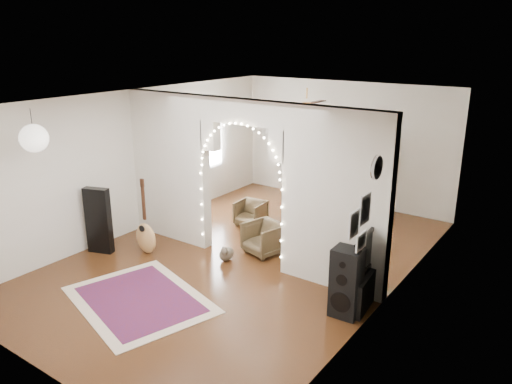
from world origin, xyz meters
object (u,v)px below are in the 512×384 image
Objects in this scene: floor_speaker at (346,283)px; dining_chair_right at (264,238)px; dining_chair_left at (251,213)px; acoustic_guitar at (145,226)px; bookcase at (347,172)px; media_console at (358,286)px; dining_table at (319,180)px.

dining_chair_right is (-2.03, 1.03, -0.21)m from floor_speaker.
dining_chair_right is at bearing -48.80° from dining_chair_left.
acoustic_guitar is 2.09× the size of dining_chair_left.
bookcase is at bearing 112.92° from floor_speaker.
media_console is (-0.00, 0.43, -0.24)m from floor_speaker.
media_console is at bearing 6.18° from acoustic_guitar.
acoustic_guitar is 3.72m from floor_speaker.
dining_table reaches higher than media_console.
bookcase is at bearing 112.29° from media_console.
floor_speaker is 4.53m from bookcase.
dining_table is at bearing -121.47° from bookcase.
dining_table is (1.38, 3.67, 0.18)m from acoustic_guitar.
dining_table is (-2.33, 3.10, 0.43)m from media_console.
bookcase reaches higher than dining_chair_left.
bookcase is 2.65× the size of dining_chair_right.
dining_chair_left is (-0.69, -1.54, -0.43)m from dining_table.
bookcase reaches higher than dining_chair_right.
media_console is at bearing -58.00° from bookcase.
floor_speaker is 0.49m from media_console.
dining_chair_left is at bearing 69.36° from acoustic_guitar.
acoustic_guitar is 1.86× the size of dining_chair_right.
bookcase is at bearing 104.05° from dining_chair_right.
acoustic_guitar reaches higher than media_console.
acoustic_guitar is at bearing -129.31° from dining_chair_right.
dining_table is at bearing 61.69° from dining_chair_left.
acoustic_guitar is 4.59m from bookcase.
acoustic_guitar is 1.14× the size of media_console.
bookcase reaches higher than dining_table.
floor_speaker is 4.24m from dining_table.
dining_chair_right is at bearing -71.44° from dining_table.
bookcase reaches higher than acoustic_guitar.
acoustic_guitar is at bearing -112.34° from dining_chair_left.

